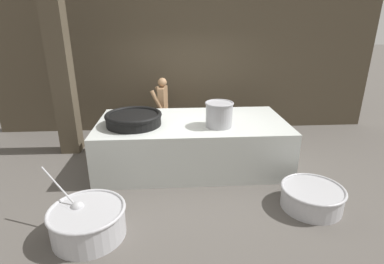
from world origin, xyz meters
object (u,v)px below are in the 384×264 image
Objects in this scene: prep_bowl_vegetables at (88,221)px; prep_bowl_meat at (312,196)px; giant_wok_near at (134,118)px; stock_pot at (219,114)px; cook at (163,107)px.

prep_bowl_meat is (3.22, 0.43, -0.04)m from prep_bowl_vegetables.
prep_bowl_vegetables is at bearing -103.21° from giant_wok_near.
stock_pot is (1.52, -0.17, 0.11)m from giant_wok_near.
stock_pot is 0.34× the size of cook.
stock_pot reaches higher than prep_bowl_meat.
cook reaches higher than stock_pot.
cook reaches higher than giant_wok_near.
stock_pot is at bearing 40.60° from prep_bowl_vegetables.
prep_bowl_vegetables is (-1.96, -1.68, -0.91)m from stock_pot.
stock_pot is 2.09m from cook.
cook reaches higher than prep_bowl_meat.
giant_wok_near is at bearing 153.04° from prep_bowl_meat.
prep_bowl_meat is (2.31, -3.02, -0.61)m from cook.
stock_pot reaches higher than giant_wok_near.
prep_bowl_meat is (2.79, -1.42, -0.84)m from giant_wok_near.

